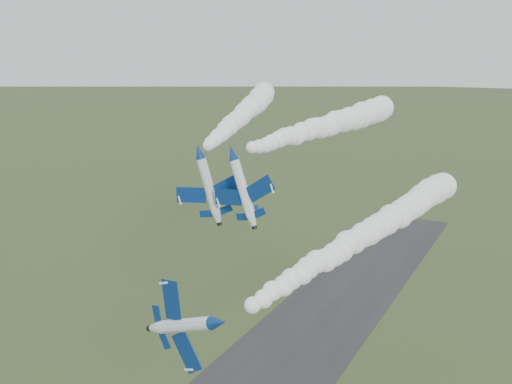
# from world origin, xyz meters

# --- Properties ---
(jet_lead) EXTENTS (4.94, 12.27, 9.51)m
(jet_lead) POSITION_xyz_m (15.83, -1.77, 33.85)
(jet_lead) COLOR white
(smoke_trail_jet_lead) EXTENTS (14.27, 55.90, 4.66)m
(smoke_trail_jet_lead) POSITION_xyz_m (21.84, 28.74, 35.70)
(smoke_trail_jet_lead) COLOR white
(jet_pair_left) EXTENTS (10.34, 12.35, 3.84)m
(jet_pair_left) POSITION_xyz_m (-3.01, 23.55, 45.52)
(jet_pair_left) COLOR white
(smoke_trail_jet_pair_left) EXTENTS (26.69, 63.87, 5.39)m
(smoke_trail_jet_pair_left) POSITION_xyz_m (-14.55, 57.43, 47.36)
(smoke_trail_jet_pair_left) COLOR white
(jet_pair_right) EXTENTS (9.71, 12.30, 4.08)m
(jet_pair_right) POSITION_xyz_m (3.08, 22.76, 45.93)
(jet_pair_right) COLOR white
(smoke_trail_jet_pair_right) EXTENTS (8.76, 58.27, 5.47)m
(smoke_trail_jet_pair_right) POSITION_xyz_m (5.43, 54.43, 46.53)
(smoke_trail_jet_pair_right) COLOR white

